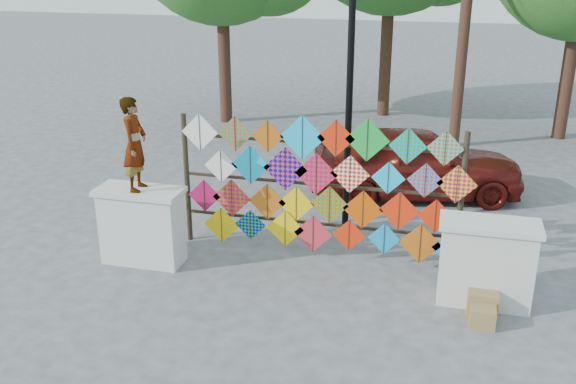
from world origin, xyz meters
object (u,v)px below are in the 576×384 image
(lamppost, at_px, (350,84))
(kite_rack, at_px, (320,188))
(sedan, at_px, (416,162))
(vendor_woman, at_px, (135,144))

(lamppost, bearing_deg, kite_rack, -100.48)
(sedan, height_order, lamppost, lamppost)
(kite_rack, xyz_separation_m, sedan, (1.37, 3.29, -0.49))
(vendor_woman, height_order, lamppost, lamppost)
(vendor_woman, distance_m, lamppost, 3.78)
(sedan, bearing_deg, kite_rack, 145.00)
(kite_rack, height_order, sedan, kite_rack)
(vendor_woman, bearing_deg, kite_rack, -77.32)
(vendor_woman, xyz_separation_m, sedan, (4.13, 4.22, -1.29))
(vendor_woman, bearing_deg, lamppost, -59.64)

